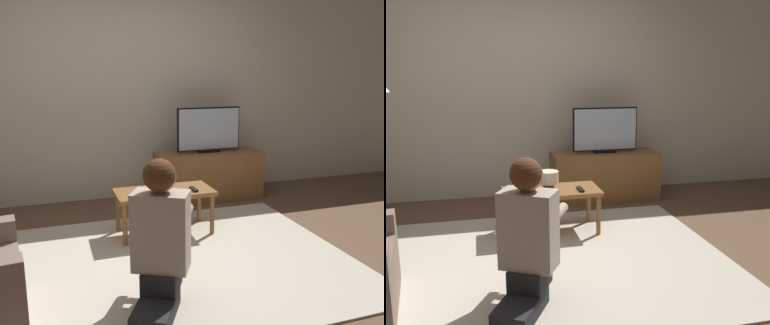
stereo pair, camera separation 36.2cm
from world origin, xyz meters
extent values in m
plane|color=brown|center=(0.00, 0.00, 0.00)|extent=(10.00, 10.00, 0.00)
cube|color=beige|center=(0.00, 1.93, 1.30)|extent=(10.00, 0.06, 2.60)
cube|color=beige|center=(0.00, 0.00, 0.01)|extent=(2.88, 2.19, 0.02)
cube|color=brown|center=(0.94, 1.49, 0.27)|extent=(1.20, 0.44, 0.55)
cube|color=black|center=(0.94, 1.49, 0.57)|extent=(0.25, 0.08, 0.04)
cube|color=black|center=(0.94, 1.50, 0.82)|extent=(0.74, 0.03, 0.48)
cube|color=silver|center=(0.94, 1.49, 0.82)|extent=(0.71, 0.04, 0.45)
cube|color=brown|center=(0.18, 0.61, 0.40)|extent=(0.87, 0.43, 0.04)
cylinder|color=brown|center=(-0.22, 0.44, 0.19)|extent=(0.04, 0.04, 0.38)
cylinder|color=brown|center=(0.57, 0.44, 0.19)|extent=(0.04, 0.04, 0.38)
cylinder|color=brown|center=(-0.22, 0.79, 0.19)|extent=(0.04, 0.04, 0.38)
cylinder|color=brown|center=(0.57, 0.79, 0.19)|extent=(0.04, 0.04, 0.38)
cube|color=#232328|center=(-0.25, -0.71, 0.07)|extent=(0.39, 0.47, 0.11)
cube|color=#232328|center=(-0.17, -0.57, 0.20)|extent=(0.31, 0.32, 0.14)
cube|color=tan|center=(-0.17, -0.57, 0.51)|extent=(0.39, 0.34, 0.49)
sphere|color=tan|center=(-0.17, -0.57, 0.86)|extent=(0.19, 0.19, 0.19)
sphere|color=#4C2D19|center=(-0.18, -0.59, 0.87)|extent=(0.20, 0.20, 0.20)
cube|color=black|center=(0.01, -0.24, 0.54)|extent=(0.13, 0.10, 0.04)
cylinder|color=tan|center=(0.04, -0.40, 0.54)|extent=(0.20, 0.30, 0.07)
cylinder|color=tan|center=(-0.14, -0.30, 0.54)|extent=(0.20, 0.30, 0.07)
cylinder|color=#4C3823|center=(0.15, 0.62, 0.44)|extent=(0.10, 0.10, 0.06)
cylinder|color=beige|center=(0.15, 0.62, 0.53)|extent=(0.18, 0.18, 0.11)
cube|color=black|center=(0.43, 0.53, 0.42)|extent=(0.04, 0.15, 0.02)
camera|label=1|loc=(-0.80, -2.95, 1.49)|focal=40.00mm
camera|label=2|loc=(-0.45, -3.05, 1.49)|focal=40.00mm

